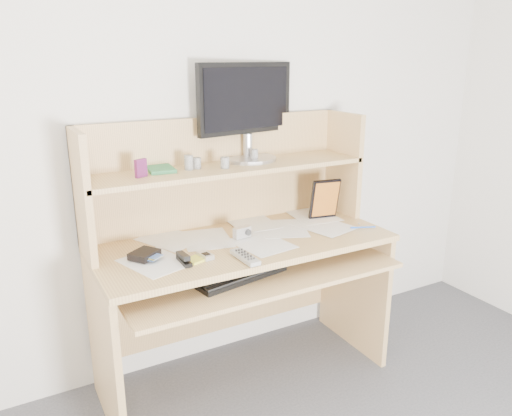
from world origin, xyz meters
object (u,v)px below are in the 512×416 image
monitor (246,109)px  game_case (325,199)px  desk (237,246)px  tv_remote (245,257)px  keyboard (239,274)px

monitor → game_case: bearing=-35.7°
desk → tv_remote: 0.32m
game_case → monitor: 0.62m
tv_remote → game_case: (0.63, 0.29, 0.10)m
desk → tv_remote: desk is taller
tv_remote → monitor: size_ratio=0.33×
desk → game_case: bearing=-0.6°
keyboard → monitor: (0.26, 0.42, 0.67)m
keyboard → tv_remote: 0.11m
tv_remote → monitor: 0.78m
keyboard → tv_remote: tv_remote is taller
keyboard → tv_remote: bearing=-98.2°
desk → monitor: size_ratio=2.55×
desk → keyboard: bearing=-114.1°
desk → keyboard: (-0.11, -0.24, -0.03)m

